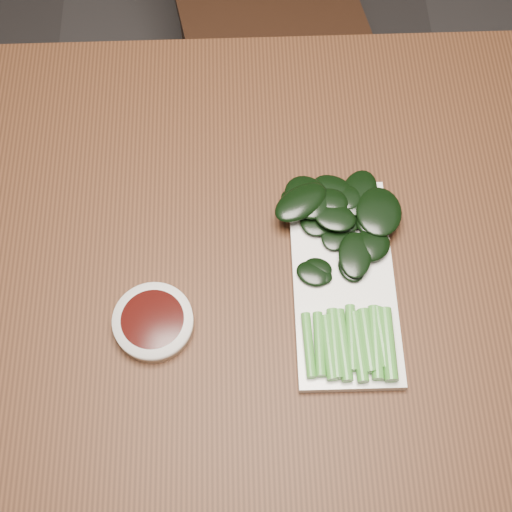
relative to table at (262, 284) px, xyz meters
name	(u,v)px	position (x,y,z in m)	size (l,w,h in m)	color
ground	(260,401)	(0.00, 0.00, -0.68)	(6.00, 6.00, 0.00)	#2F2C2C
table	(262,284)	(0.00, 0.00, 0.00)	(1.40, 0.80, 0.75)	#402212
sauce_bowl	(153,322)	(-0.14, -0.09, 0.08)	(0.10, 0.10, 0.02)	white
serving_plate	(343,281)	(0.11, -0.03, 0.08)	(0.14, 0.30, 0.01)	white
gai_lan	(343,251)	(0.11, 0.00, 0.10)	(0.19, 0.31, 0.03)	#459031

